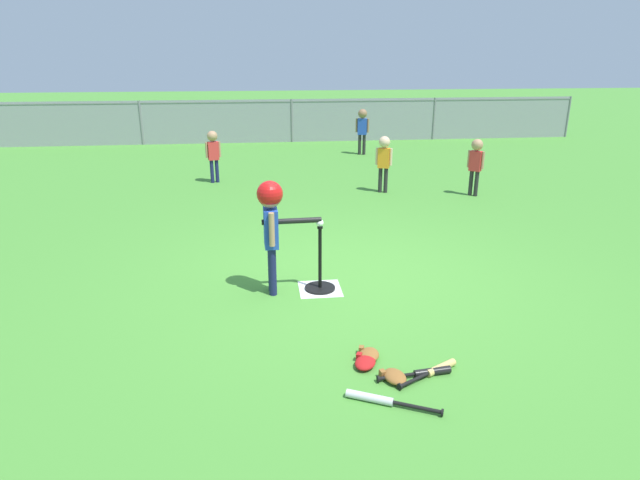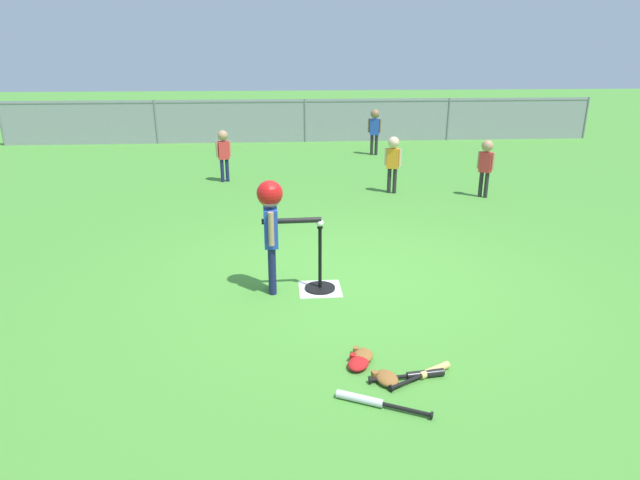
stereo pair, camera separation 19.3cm
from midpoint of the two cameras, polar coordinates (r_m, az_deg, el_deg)
ground_plane at (r=5.96m, az=2.27°, el=-4.10°), size 60.00×60.00×0.00m
home_plate at (r=5.70m, az=-0.97°, el=-5.19°), size 0.44×0.44×0.01m
batting_tee at (r=5.66m, az=-0.98°, el=-4.20°), size 0.32×0.32×0.69m
baseball_on_tee at (r=5.44m, az=-1.02°, el=1.80°), size 0.07×0.07×0.07m
batter_child at (r=5.36m, az=-6.22°, el=2.69°), size 0.64×0.34×1.18m
fielder_deep_right at (r=9.52m, az=6.20°, el=8.77°), size 0.28×0.20×0.99m
fielder_deep_left at (r=10.43m, az=-11.78°, el=9.35°), size 0.28×0.19×0.98m
fielder_near_right at (r=9.59m, az=15.62°, el=8.20°), size 0.23×0.21×0.98m
fielder_near_left at (r=13.15m, az=4.08°, el=12.00°), size 0.31×0.21×1.08m
spare_bat_silver at (r=4.01m, az=4.88°, el=-16.49°), size 0.65×0.35×0.06m
spare_bat_wood at (r=4.37m, az=10.83°, el=-13.41°), size 0.54×0.33×0.06m
spare_bat_black at (r=4.33m, az=9.74°, el=-13.69°), size 0.60×0.12×0.06m
glove_by_plate at (r=4.49m, az=3.94°, el=-12.03°), size 0.22×0.26×0.07m
glove_near_bats at (r=4.25m, az=6.54°, el=-14.18°), size 0.22×0.25×0.07m
glove_tossed_aside at (r=4.39m, az=3.50°, el=-12.83°), size 0.24×0.27×0.07m
outfield_fence at (r=15.06m, az=-3.38°, el=12.65°), size 16.06×0.06×1.15m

